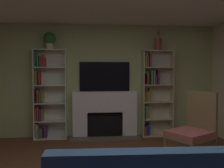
{
  "coord_description": "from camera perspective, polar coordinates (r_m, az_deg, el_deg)",
  "views": [
    {
      "loc": [
        -0.37,
        -2.67,
        1.44
      ],
      "look_at": [
        0.0,
        1.17,
        1.27
      ],
      "focal_mm": 39.59,
      "sensor_mm": 36.0,
      "label": 1
    }
  ],
  "objects": [
    {
      "name": "wall_back_accent",
      "position": [
        5.63,
        -1.74,
        0.79
      ],
      "size": [
        5.22,
        0.06,
        2.52
      ],
      "primitive_type": "cube",
      "color": "#A8BA7C",
      "rests_on": "ground_plane"
    },
    {
      "name": "fireplace",
      "position": [
        5.57,
        -1.64,
        -6.81
      ],
      "size": [
        1.53,
        0.49,
        1.02
      ],
      "color": "white",
      "rests_on": "ground_plane"
    },
    {
      "name": "tv",
      "position": [
        5.57,
        -1.7,
        1.71
      ],
      "size": [
        1.12,
        0.06,
        0.66
      ],
      "primitive_type": "cube",
      "color": "black",
      "rests_on": "fireplace"
    },
    {
      "name": "bookshelf_left",
      "position": [
        5.58,
        -14.82,
        -2.61
      ],
      "size": [
        0.69,
        0.27,
        1.94
      ],
      "color": "silver",
      "rests_on": "ground_plane"
    },
    {
      "name": "bookshelf_right",
      "position": [
        5.7,
        9.59,
        -1.89
      ],
      "size": [
        0.69,
        0.26,
        1.94
      ],
      "color": "beige",
      "rests_on": "ground_plane"
    },
    {
      "name": "potted_plant",
      "position": [
        5.54,
        -14.21,
        9.97
      ],
      "size": [
        0.27,
        0.27,
        0.37
      ],
      "color": "beige",
      "rests_on": "bookshelf_left"
    },
    {
      "name": "vase_with_flowers",
      "position": [
        5.69,
        10.59,
        9.07
      ],
      "size": [
        0.16,
        0.16,
        0.44
      ],
      "color": "#973A3B",
      "rests_on": "bookshelf_right"
    },
    {
      "name": "armchair",
      "position": [
        4.24,
        18.4,
        -9.55
      ],
      "size": [
        0.83,
        0.8,
        1.13
      ],
      "color": "brown",
      "rests_on": "ground_plane"
    }
  ]
}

